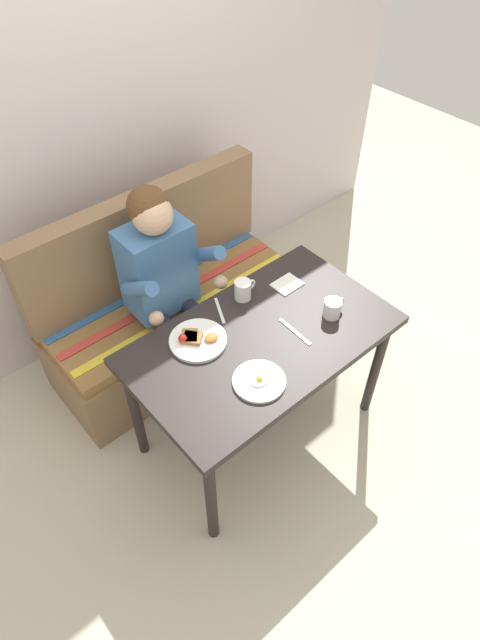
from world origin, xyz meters
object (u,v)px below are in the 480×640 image
Objects in this scene: coffee_mug_second at (243,289)px; knife at (295,332)px; person at (166,278)px; couch at (170,309)px; coffee_mug at (333,308)px; fork at (220,311)px; plate_breakfast at (197,340)px; plate_eggs at (259,381)px; table at (262,349)px; napkin at (287,284)px.

coffee_mug_second is 0.59× the size of knife.
knife is (0.23, -0.66, -0.01)m from person.
couch is 0.46m from person.
person is 10.27× the size of coffee_mug.
coffee_mug is 0.42m from coffee_mug_second.
knife is (0.13, -0.84, 0.40)m from couch.
fork is (-0.37, 0.36, -0.04)m from coffee_mug.
plate_breakfast is (-0.24, -0.60, 0.41)m from couch.
coffee_mug_second reaches higher than knife.
fork is 0.85× the size of knife.
plate_eggs is at bearing -123.62° from coffee_mug_second.
plate_eggs reaches higher than fork.
coffee_mug_second reaches higher than plate_eggs.
table is at bearing 152.66° from knife.
plate_breakfast reaches higher than knife.
coffee_mug is 0.21m from knife.
table is at bearing -112.68° from coffee_mug_second.
table is 0.37m from coffee_mug.
fork is at bearing -94.37° from couch.
plate_breakfast is 0.63m from coffee_mug.
coffee_mug is at bearing -18.03° from fork.
couch is at bearing 118.74° from napkin.
couch is 0.69m from coffee_mug_second.
coffee_mug_second is at bearing -78.68° from couch.
napkin is (0.22, -0.07, -0.05)m from coffee_mug_second.
table is 0.30m from coffee_mug_second.
knife is at bearing -81.15° from couch.
coffee_mug_second is at bearing 161.50° from napkin.
person is at bearing 125.61° from fork.
coffee_mug is at bearing 7.70° from plate_eggs.
couch is at bearing 111.22° from fork.
table is 0.38m from napkin.
napkin is (-0.01, 0.28, -0.04)m from coffee_mug.
coffee_mug is (0.57, -0.27, 0.03)m from plate_breakfast.
plate_breakfast is 0.35m from coffee_mug_second.
couch is 7.20× the size of knife.
fork is (0.06, -0.34, -0.01)m from person.
plate_eggs is (-0.08, -0.77, -0.00)m from person.
plate_breakfast is (-0.14, -0.42, 0.00)m from person.
table is 4.71× the size of plate_breakfast.
plate_eggs is at bearing -82.56° from fork.
coffee_mug_second is at bearing 25.11° from fork.
couch is at bearing 90.00° from table.
plate_eggs is at bearing -145.06° from napkin.
plate_breakfast is 1.50× the size of fork.
fork is (0.20, 0.08, -0.01)m from plate_breakfast.
person reaches higher than table.
person reaches higher than plate_eggs.
plate_eggs is at bearing -172.30° from coffee_mug.
plate_breakfast reaches higher than napkin.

